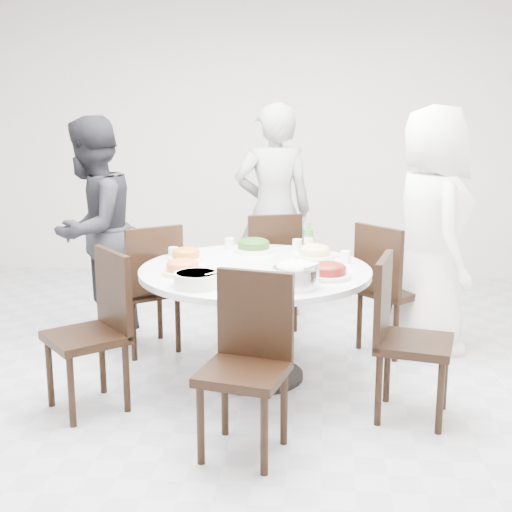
# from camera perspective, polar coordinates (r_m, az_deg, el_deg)

# --- Properties ---
(floor) EXTENTS (6.00, 6.00, 0.01)m
(floor) POSITION_cam_1_polar(r_m,az_deg,el_deg) (4.70, -2.95, -10.39)
(floor) COLOR #BABABF
(floor) RESTS_ON ground
(wall_back) EXTENTS (6.00, 0.01, 2.80)m
(wall_back) POSITION_cam_1_polar(r_m,az_deg,el_deg) (7.31, 0.50, 9.34)
(wall_back) COLOR silver
(wall_back) RESTS_ON ground
(dining_table) EXTENTS (1.50, 1.50, 0.75)m
(dining_table) POSITION_cam_1_polar(r_m,az_deg,el_deg) (4.71, -0.06, -5.42)
(dining_table) COLOR white
(dining_table) RESTS_ON floor
(chair_ne) EXTENTS (0.59, 0.59, 0.95)m
(chair_ne) POSITION_cam_1_polar(r_m,az_deg,el_deg) (5.28, 10.98, -2.50)
(chair_ne) COLOR black
(chair_ne) RESTS_ON floor
(chair_n) EXTENTS (0.53, 0.53, 0.95)m
(chair_n) POSITION_cam_1_polar(r_m,az_deg,el_deg) (5.71, 1.09, -1.08)
(chair_n) COLOR black
(chair_n) RESTS_ON floor
(chair_nw) EXTENTS (0.59, 0.59, 0.95)m
(chair_nw) POSITION_cam_1_polar(r_m,az_deg,el_deg) (5.25, -8.79, -2.48)
(chair_nw) COLOR black
(chair_nw) RESTS_ON floor
(chair_sw) EXTENTS (0.59, 0.59, 0.95)m
(chair_sw) POSITION_cam_1_polar(r_m,az_deg,el_deg) (4.33, -13.49, -6.06)
(chair_sw) COLOR black
(chair_sw) RESTS_ON floor
(chair_s) EXTENTS (0.50, 0.50, 0.95)m
(chair_s) POSITION_cam_1_polar(r_m,az_deg,el_deg) (3.70, -1.03, -9.00)
(chair_s) COLOR black
(chair_s) RESTS_ON floor
(chair_se) EXTENTS (0.50, 0.50, 0.95)m
(chair_se) POSITION_cam_1_polar(r_m,az_deg,el_deg) (4.21, 12.57, -6.56)
(chair_se) COLOR black
(chair_se) RESTS_ON floor
(diner_right) EXTENTS (0.75, 0.98, 1.78)m
(diner_right) POSITION_cam_1_polar(r_m,az_deg,el_deg) (5.28, 13.82, 2.00)
(diner_right) COLOR white
(diner_right) RESTS_ON floor
(diner_middle) EXTENTS (0.73, 0.56, 1.78)m
(diner_middle) POSITION_cam_1_polar(r_m,az_deg,el_deg) (5.96, 1.42, 3.60)
(diner_middle) COLOR black
(diner_middle) RESTS_ON floor
(diner_left) EXTENTS (0.81, 0.95, 1.70)m
(diner_left) POSITION_cam_1_polar(r_m,az_deg,el_deg) (5.50, -12.95, 2.03)
(diner_left) COLOR black
(diner_left) RESTS_ON floor
(dish_greens) EXTENTS (0.29, 0.29, 0.08)m
(dish_greens) POSITION_cam_1_polar(r_m,az_deg,el_deg) (5.08, -0.20, 0.79)
(dish_greens) COLOR white
(dish_greens) RESTS_ON dining_table
(dish_pale) EXTENTS (0.27, 0.27, 0.07)m
(dish_pale) POSITION_cam_1_polar(r_m,az_deg,el_deg) (4.90, 4.70, 0.26)
(dish_pale) COLOR white
(dish_pale) RESTS_ON dining_table
(dish_orange) EXTENTS (0.24, 0.24, 0.06)m
(dish_orange) POSITION_cam_1_polar(r_m,az_deg,el_deg) (4.82, -5.63, -0.02)
(dish_orange) COLOR white
(dish_orange) RESTS_ON dining_table
(dish_redbrown) EXTENTS (0.29, 0.29, 0.07)m
(dish_redbrown) POSITION_cam_1_polar(r_m,az_deg,el_deg) (4.39, 5.78, -1.27)
(dish_redbrown) COLOR white
(dish_redbrown) RESTS_ON dining_table
(dish_tofu) EXTENTS (0.26, 0.26, 0.07)m
(dish_tofu) POSITION_cam_1_polar(r_m,az_deg,el_deg) (4.48, -5.90, -1.02)
(dish_tofu) COLOR white
(dish_tofu) RESTS_ON dining_table
(rice_bowl) EXTENTS (0.28, 0.28, 0.12)m
(rice_bowl) POSITION_cam_1_polar(r_m,az_deg,el_deg) (4.15, 3.22, -1.70)
(rice_bowl) COLOR silver
(rice_bowl) RESTS_ON dining_table
(soup_bowl) EXTENTS (0.27, 0.27, 0.08)m
(soup_bowl) POSITION_cam_1_polar(r_m,az_deg,el_deg) (4.18, -4.77, -1.89)
(soup_bowl) COLOR white
(soup_bowl) RESTS_ON dining_table
(beverage_bottle) EXTENTS (0.06, 0.06, 0.22)m
(beverage_bottle) POSITION_cam_1_polar(r_m,az_deg,el_deg) (5.03, 4.23, 1.47)
(beverage_bottle) COLOR #387930
(beverage_bottle) RESTS_ON dining_table
(tea_cups) EXTENTS (0.07, 0.07, 0.08)m
(tea_cups) POSITION_cam_1_polar(r_m,az_deg,el_deg) (5.21, 0.80, 1.10)
(tea_cups) COLOR white
(tea_cups) RESTS_ON dining_table
(chopsticks) EXTENTS (0.24, 0.04, 0.01)m
(chopsticks) POSITION_cam_1_polar(r_m,az_deg,el_deg) (5.25, 0.44, 0.82)
(chopsticks) COLOR tan
(chopsticks) RESTS_ON dining_table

